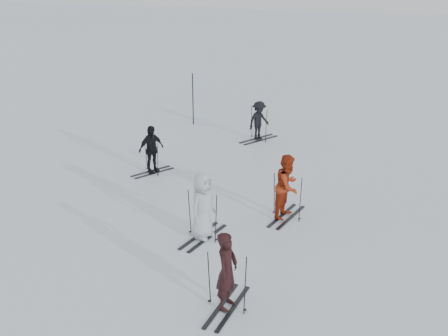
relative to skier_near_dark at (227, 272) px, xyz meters
The scene contains 12 objects.
ground 4.65m from the skier_near_dark, 115.19° to the left, with size 120.00×120.00×0.00m, color silver.
skier_near_dark is the anchor object (origin of this frame).
skier_red 4.61m from the skier_near_dark, 88.72° to the left, with size 0.88×0.68×1.81m, color maroon.
skier_grey 3.14m from the skier_near_dark, 121.24° to the left, with size 0.86×0.56×1.76m, color #B4BABE.
skier_uphill_left 8.07m from the skier_near_dark, 127.93° to the left, with size 0.94×0.39×1.60m, color black.
skier_uphill_far 11.31m from the skier_near_dark, 103.51° to the left, with size 0.98×0.57×1.52m, color black.
skis_near_dark 0.20m from the skier_near_dark, ahead, with size 0.95×1.79×1.30m, color black, non-canonical shape.
skis_red 4.61m from the skier_near_dark, 88.72° to the left, with size 0.94×1.78×1.29m, color black, non-canonical shape.
skis_grey 3.15m from the skier_near_dark, 121.24° to the left, with size 0.96×1.81×1.32m, color black, non-canonical shape.
skis_uphill_left 8.08m from the skier_near_dark, 127.93° to the left, with size 0.84×1.59×1.16m, color black, non-canonical shape.
skis_uphill_far 11.31m from the skier_near_dark, 103.51° to the left, with size 0.97×1.82×1.33m, color black, non-canonical shape.
piste_marker 13.44m from the skier_near_dark, 116.02° to the left, with size 0.05×0.05×2.21m, color black.
Camera 1 is at (5.28, -13.41, 6.89)m, focal length 45.00 mm.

